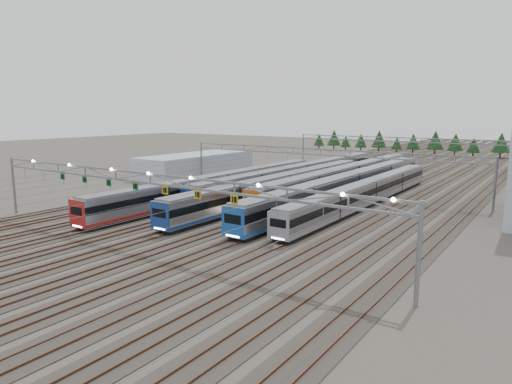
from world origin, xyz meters
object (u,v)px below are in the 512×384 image
Objects in this scene: train_b at (301,174)px; train_d at (351,175)px; train_f at (368,192)px; gantry_mid at (320,157)px; gantry_far at (399,143)px; train_e at (350,185)px; gantry_near at (149,181)px; west_shed at (197,165)px; train_c at (282,186)px; train_a at (222,185)px.

train_b is 9.70m from train_d.
train_f is at bearing -59.24° from train_d.
gantry_far is (0.00, 45.00, 0.00)m from gantry_mid.
train_d reaches higher than train_e.
gantry_mid reaches higher than train_e.
train_f is 36.20m from gantry_near.
gantry_near is 1.88× the size of west_shed.
train_f is (4.50, -3.92, -0.21)m from train_e.
gantry_mid is (2.25, 9.19, 4.16)m from train_c.
train_b is 1.23× the size of train_f.
train_a is 28.92m from gantry_near.
train_a is 18.37m from gantry_mid.
west_shed reaches higher than train_d.
gantry_far is (-2.25, 35.98, 4.09)m from train_d.
gantry_far is at bearing 50.11° from west_shed.
gantry_far is (-11.25, 51.10, 4.33)m from train_f.
train_c is 0.98× the size of gantry_mid.
west_shed is (-44.81, 10.94, 0.37)m from train_f.
west_shed is at bearing 171.79° from gantry_mid.
train_c reaches higher than train_f.
train_d is at bearing 111.89° from train_e.
train_a is 60.11m from gantry_far.
train_d reaches higher than train_b.
train_f is 0.94× the size of gantry_near.
train_a is 0.85× the size of train_b.
gantry_mid is (11.25, 13.90, 4.17)m from train_a.
train_a is at bearing -152.37° from train_c.
train_f is (13.50, 3.09, -0.17)m from train_c.
gantry_near is at bearing -100.16° from train_e.
gantry_mid and gantry_far have the same top height.
train_b is 15.49m from train_e.
train_b is at bearing 76.88° from train_a.
gantry_near reaches higher than train_b.
train_f is (18.00, -11.51, -0.18)m from train_b.
train_b is 1.15× the size of gantry_mid.
train_d is at bearing 76.12° from train_c.
gantry_far reaches higher than train_f.
train_a is 0.98× the size of gantry_mid.
train_d is at bearing -86.42° from gantry_far.
train_c is 1.05× the size of train_f.
train_c is 0.98× the size of gantry_near.
train_e reaches higher than train_b.
train_a is at bearing -160.87° from train_f.
train_e is at bearing -17.87° from gantry_mid.
train_b is at bearing -158.12° from train_d.
train_a is at bearing -128.98° from gantry_mid.
train_c is 1.85× the size of west_shed.
gantry_mid is at bearing -38.71° from train_b.
train_f is 0.94× the size of gantry_mid.
train_b is 26.82m from west_shed.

